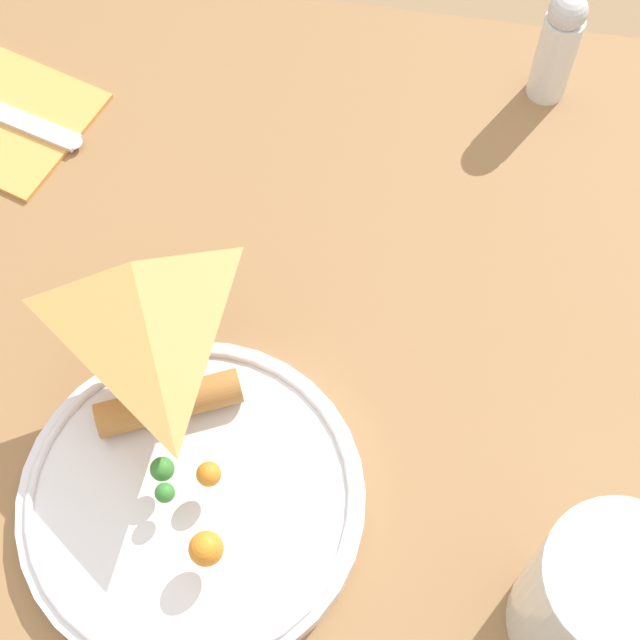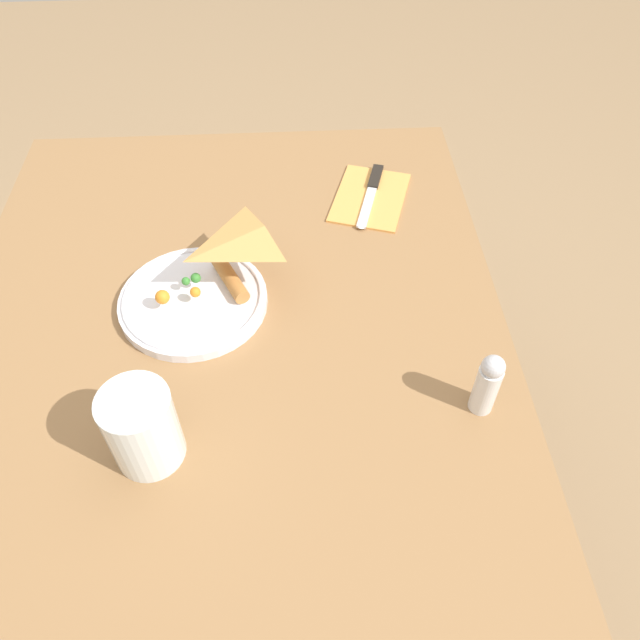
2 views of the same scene
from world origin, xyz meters
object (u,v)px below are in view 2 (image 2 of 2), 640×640
at_px(napkin_folded, 370,197).
at_px(plate_pizza, 194,298).
at_px(butter_knife, 371,192).
at_px(milk_glass, 143,430).
at_px(dining_table, 237,358).
at_px(salt_shaker, 487,384).

bearing_deg(napkin_folded, plate_pizza, -50.47).
relative_size(napkin_folded, butter_knife, 1.10).
height_order(plate_pizza, butter_knife, plate_pizza).
height_order(plate_pizza, milk_glass, milk_glass).
bearing_deg(plate_pizza, milk_glass, -8.03).
xyz_separation_m(dining_table, plate_pizza, (-0.03, -0.06, 0.12)).
bearing_deg(napkin_folded, butter_knife, 163.72).
relative_size(dining_table, napkin_folded, 5.01).
relative_size(napkin_folded, salt_shaker, 1.93).
bearing_deg(milk_glass, plate_pizza, 171.97).
distance_m(plate_pizza, butter_knife, 0.40).
xyz_separation_m(plate_pizza, napkin_folded, (-0.25, 0.30, -0.01)).
xyz_separation_m(plate_pizza, butter_knife, (-0.26, 0.30, -0.01)).
height_order(butter_knife, salt_shaker, salt_shaker).
height_order(napkin_folded, butter_knife, butter_knife).
xyz_separation_m(milk_glass, salt_shaker, (-0.05, 0.44, -0.00)).
bearing_deg(salt_shaker, butter_knife, -168.22).
height_order(plate_pizza, salt_shaker, salt_shaker).
relative_size(milk_glass, salt_shaker, 1.12).
height_order(milk_glass, napkin_folded, milk_glass).
relative_size(milk_glass, napkin_folded, 0.58).
relative_size(dining_table, salt_shaker, 9.67).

